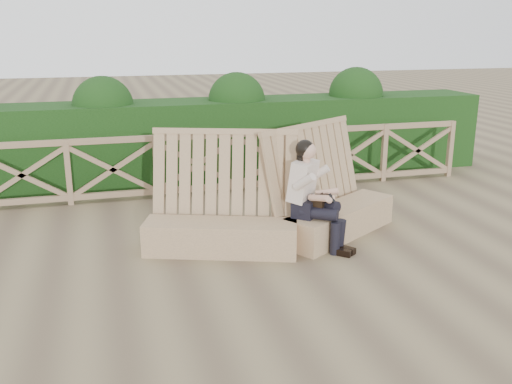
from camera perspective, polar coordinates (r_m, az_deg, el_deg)
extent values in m
plane|color=brown|center=(6.87, -0.73, -8.26)|extent=(60.00, 60.00, 0.00)
cube|color=#8B6E4F|center=(7.45, -3.56, -4.52)|extent=(2.03, 1.12, 0.42)
cube|color=#8B6E4F|center=(7.53, -3.37, 0.30)|extent=(2.01, 1.07, 1.54)
cube|color=#8B6E4F|center=(8.15, 8.38, -2.83)|extent=(1.93, 1.48, 0.42)
cube|color=#8B6E4F|center=(8.13, 6.97, 1.41)|extent=(1.90, 1.43, 1.54)
cube|color=black|center=(7.59, 5.02, -1.55)|extent=(0.46, 0.47, 0.23)
cube|color=beige|center=(7.51, 4.72, 1.14)|extent=(0.51, 0.52, 0.56)
sphere|color=tan|center=(7.39, 5.17, 4.12)|extent=(0.32, 0.32, 0.22)
sphere|color=black|center=(7.40, 4.91, 4.31)|extent=(0.35, 0.35, 0.24)
cylinder|color=black|center=(7.43, 6.33, -2.14)|extent=(0.47, 0.45, 0.16)
cylinder|color=black|center=(7.57, 6.66, -1.22)|extent=(0.47, 0.45, 0.18)
cylinder|color=black|center=(7.45, 7.91, -4.66)|extent=(0.18, 0.18, 0.42)
cylinder|color=black|center=(7.56, 8.39, -4.37)|extent=(0.18, 0.18, 0.42)
cube|color=black|center=(7.49, 8.55, -6.00)|extent=(0.25, 0.24, 0.09)
cube|color=black|center=(7.57, 8.97, -5.75)|extent=(0.25, 0.24, 0.09)
cube|color=black|center=(7.51, 6.46, -0.93)|extent=(0.29, 0.29, 0.17)
cube|color=black|center=(7.42, 7.64, -0.68)|extent=(0.12, 0.12, 0.13)
cube|color=#82664B|center=(9.85, -5.96, 5.59)|extent=(10.10, 0.07, 0.10)
cube|color=#82664B|center=(10.06, -5.81, 0.38)|extent=(10.10, 0.07, 0.10)
cube|color=black|center=(11.07, -6.97, 5.15)|extent=(12.00, 1.20, 1.50)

